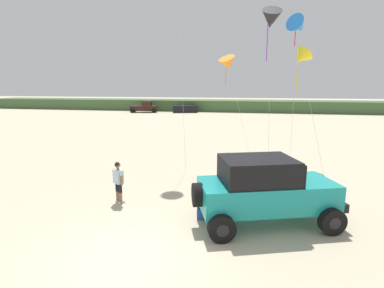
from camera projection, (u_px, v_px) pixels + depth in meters
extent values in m
plane|color=#C1B293|center=(130.00, 253.00, 8.24)|extent=(220.00, 220.00, 0.00)
cube|color=#426038|center=(209.00, 105.00, 55.97)|extent=(90.00, 7.27, 1.96)
cube|color=teal|center=(266.00, 194.00, 9.89)|extent=(4.76, 3.18, 0.90)
cube|color=teal|center=(314.00, 182.00, 10.03)|extent=(1.59, 1.96, 0.12)
cube|color=black|center=(257.00, 170.00, 9.68)|extent=(2.75, 2.42, 0.80)
cube|color=black|center=(292.00, 170.00, 9.84)|extent=(0.64, 1.61, 0.72)
cube|color=black|center=(330.00, 199.00, 10.23)|extent=(0.78, 1.77, 0.28)
cylinder|color=black|center=(197.00, 195.00, 9.57)|extent=(0.54, 0.83, 0.77)
cylinder|color=black|center=(300.00, 197.00, 11.23)|extent=(0.89, 0.56, 0.84)
cylinder|color=black|center=(300.00, 197.00, 11.23)|extent=(0.46, 0.43, 0.38)
cylinder|color=black|center=(332.00, 222.00, 9.22)|extent=(0.89, 0.56, 0.84)
cylinder|color=black|center=(332.00, 222.00, 9.22)|extent=(0.46, 0.43, 0.38)
cylinder|color=black|center=(209.00, 202.00, 10.77)|extent=(0.89, 0.56, 0.84)
cylinder|color=black|center=(209.00, 202.00, 10.77)|extent=(0.46, 0.43, 0.38)
cylinder|color=black|center=(222.00, 229.00, 8.77)|extent=(0.89, 0.56, 0.84)
cylinder|color=black|center=(222.00, 229.00, 8.77)|extent=(0.46, 0.43, 0.38)
cylinder|color=#8C664C|center=(118.00, 196.00, 11.83)|extent=(0.14, 0.14, 0.49)
cylinder|color=black|center=(117.00, 187.00, 11.75)|extent=(0.15, 0.15, 0.36)
cube|color=silver|center=(119.00, 201.00, 11.89)|extent=(0.24, 0.28, 0.10)
cylinder|color=#8C664C|center=(121.00, 198.00, 11.67)|extent=(0.14, 0.14, 0.49)
cylinder|color=black|center=(120.00, 188.00, 11.59)|extent=(0.15, 0.15, 0.36)
cube|color=silver|center=(122.00, 202.00, 11.73)|extent=(0.24, 0.28, 0.10)
cube|color=silver|center=(118.00, 176.00, 11.58)|extent=(0.48, 0.45, 0.54)
cylinder|color=#8C664C|center=(115.00, 175.00, 11.77)|extent=(0.09, 0.09, 0.56)
cylinder|color=silver|center=(115.00, 171.00, 11.73)|extent=(0.11, 0.11, 0.16)
cylinder|color=#8C664C|center=(122.00, 178.00, 11.40)|extent=(0.09, 0.09, 0.56)
cylinder|color=silver|center=(121.00, 173.00, 11.37)|extent=(0.11, 0.11, 0.16)
cylinder|color=#8C664C|center=(118.00, 169.00, 11.52)|extent=(0.10, 0.10, 0.08)
sphere|color=#8C664C|center=(118.00, 165.00, 11.50)|extent=(0.21, 0.21, 0.21)
sphere|color=black|center=(117.00, 165.00, 11.48)|extent=(0.21, 0.21, 0.21)
cube|color=#23519E|center=(205.00, 213.00, 10.40)|extent=(0.61, 0.44, 0.38)
cube|color=black|center=(144.00, 108.00, 52.03)|extent=(4.89, 2.80, 0.76)
cube|color=black|center=(147.00, 103.00, 51.88)|extent=(1.93, 2.09, 0.84)
cylinder|color=black|center=(155.00, 110.00, 53.14)|extent=(0.80, 0.41, 0.76)
cylinder|color=black|center=(154.00, 111.00, 51.08)|extent=(0.80, 0.41, 0.76)
cylinder|color=black|center=(134.00, 110.00, 53.12)|extent=(0.80, 0.41, 0.76)
cylinder|color=black|center=(132.00, 111.00, 51.06)|extent=(0.80, 0.41, 0.76)
cube|color=black|center=(185.00, 109.00, 51.66)|extent=(4.50, 2.78, 1.20)
cone|color=orange|center=(228.00, 63.00, 21.61)|extent=(1.84, 1.85, 1.52)
cylinder|color=orange|center=(226.00, 77.00, 21.82)|extent=(0.05, 0.26, 1.37)
cylinder|color=silver|center=(239.00, 108.00, 20.02)|extent=(1.92, 4.14, 6.10)
cone|color=blue|center=(298.00, 26.00, 16.94)|extent=(1.62, 1.63, 1.37)
cylinder|color=red|center=(295.00, 39.00, 17.10)|extent=(0.05, 0.07, 0.80)
cylinder|color=silver|center=(294.00, 96.00, 16.54)|extent=(0.32, 2.47, 7.84)
cylinder|color=silver|center=(180.00, 31.00, 16.05)|extent=(1.18, 2.40, 14.83)
cone|color=black|center=(271.00, 19.00, 17.69)|extent=(1.76, 1.99, 1.83)
cylinder|color=purple|center=(267.00, 43.00, 17.98)|extent=(0.05, 0.09, 2.10)
cylinder|color=silver|center=(270.00, 91.00, 17.05)|extent=(0.12, 2.99, 8.40)
cone|color=yellow|center=(301.00, 57.00, 16.87)|extent=(1.56, 1.52, 1.30)
cylinder|color=yellow|center=(297.00, 76.00, 17.10)|extent=(0.05, 0.28, 1.66)
cylinder|color=silver|center=(312.00, 114.00, 15.90)|extent=(1.11, 3.02, 6.08)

